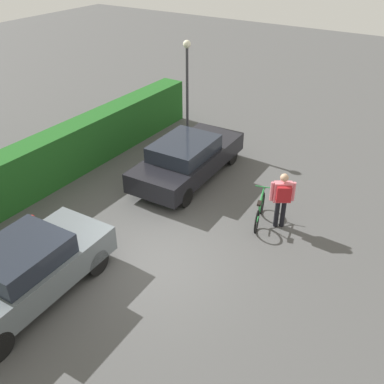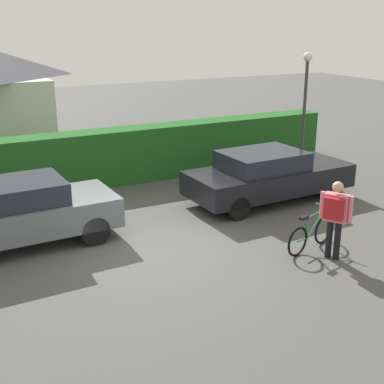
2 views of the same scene
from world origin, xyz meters
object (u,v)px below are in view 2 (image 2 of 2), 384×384
bicycle (311,234)px  street_lamp (305,96)px  person_rider (335,213)px  parked_car_near (20,213)px  parked_car_far (268,175)px  fire_hydrant (70,197)px

bicycle → street_lamp: 6.22m
bicycle → person_rider: person_rider is taller
parked_car_near → parked_car_far: 6.52m
person_rider → fire_hydrant: (-4.09, 5.22, -0.60)m
parked_car_near → person_rider: (5.58, -3.67, 0.25)m
parked_car_far → street_lamp: bearing=33.5°
parked_car_far → bicycle: 3.29m
parked_car_near → bicycle: size_ratio=2.71×
fire_hydrant → parked_car_near: bearing=-133.8°
street_lamp → parked_car_near: bearing=-169.9°
parked_car_far → bicycle: (-1.04, -3.10, -0.36)m
parked_car_far → fire_hydrant: bearing=162.9°
street_lamp → person_rider: bearing=-122.6°
parked_car_far → street_lamp: street_lamp is taller
parked_car_near → bicycle: parked_car_near is taller
parked_car_near → street_lamp: (8.94, 1.60, 1.74)m
parked_car_near → bicycle: (5.48, -3.11, -0.40)m
parked_car_far → person_rider: size_ratio=2.79×
parked_car_near → fire_hydrant: size_ratio=5.23×
person_rider → fire_hydrant: bearing=128.1°
person_rider → street_lamp: (3.36, 5.27, 1.49)m
person_rider → fire_hydrant: person_rider is taller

